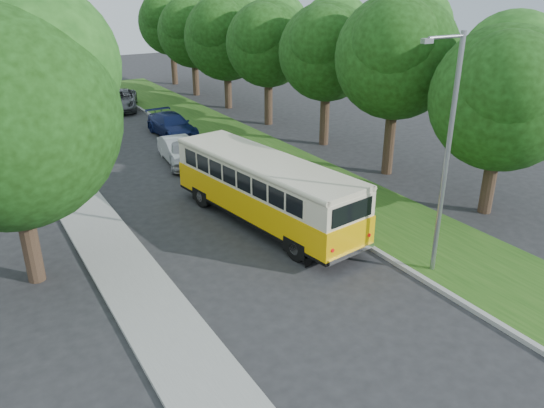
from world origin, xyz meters
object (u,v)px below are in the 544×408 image
lamppost_far (43,91)px  car_blue (172,125)px  car_white (178,150)px  car_grey (120,100)px  vintage_bus (265,191)px  car_silver (182,153)px  lamppost_near (446,152)px

lamppost_far → car_blue: lamppost_far is taller
car_white → car_grey: (0.95, 14.37, 0.08)m
lamppost_far → vintage_bus: lamppost_far is taller
car_silver → vintage_bus: bearing=-75.6°
lamppost_far → car_silver: (6.03, -3.25, -3.43)m
lamppost_far → car_grey: (7.02, 11.76, -3.37)m
lamppost_far → car_white: 7.44m
car_silver → car_grey: 15.04m
vintage_bus → car_silver: size_ratio=2.42×
car_blue → car_silver: bearing=-108.0°
vintage_bus → lamppost_near: bearing=-73.8°
car_white → car_grey: size_ratio=0.76×
lamppost_near → car_blue: bearing=93.3°
car_silver → car_grey: bearing=100.6°
lamppost_far → car_silver: size_ratio=1.88×
car_blue → lamppost_near: bearing=-88.8°
lamppost_far → car_white: lamppost_far is taller
lamppost_near → car_blue: size_ratio=1.63×
lamppost_far → vintage_bus: (6.05, -12.11, -2.68)m
lamppost_far → car_grey: bearing=59.2°
vintage_bus → car_white: bearing=82.0°
vintage_bus → car_white: 9.53m
car_grey → car_white: bearing=-75.4°
lamppost_near → car_silver: 15.95m
lamppost_near → vintage_bus: size_ratio=0.83×
car_white → car_grey: car_grey is taller
vintage_bus → car_blue: 14.79m
lamppost_far → car_grey: 14.11m
car_white → car_blue: car_blue is taller
vintage_bus → car_grey: (0.97, 23.87, -0.69)m
lamppost_near → vintage_bus: lamppost_near is taller
lamppost_near → lamppost_far: bearing=115.7°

